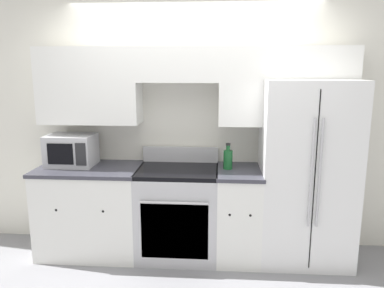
% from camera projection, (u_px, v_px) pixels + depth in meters
% --- Properties ---
extents(ground_plane, '(12.00, 12.00, 0.00)m').
position_uv_depth(ground_plane, '(190.00, 270.00, 3.52)').
color(ground_plane, gray).
extents(wall_back, '(8.00, 0.39, 2.60)m').
position_uv_depth(wall_back, '(195.00, 110.00, 3.81)').
color(wall_back, silver).
rests_on(wall_back, ground_plane).
extents(lower_cabinets_left, '(1.02, 0.64, 0.90)m').
position_uv_depth(lower_cabinets_left, '(91.00, 210.00, 3.81)').
color(lower_cabinets_left, white).
rests_on(lower_cabinets_left, ground_plane).
extents(lower_cabinets_right, '(0.44, 0.64, 0.90)m').
position_uv_depth(lower_cabinets_right, '(238.00, 214.00, 3.70)').
color(lower_cabinets_right, white).
rests_on(lower_cabinets_right, ground_plane).
extents(oven_range, '(0.78, 0.65, 1.06)m').
position_uv_depth(oven_range, '(178.00, 212.00, 3.74)').
color(oven_range, '#B7B7BC').
rests_on(oven_range, ground_plane).
extents(refrigerator, '(0.86, 0.80, 1.76)m').
position_uv_depth(refrigerator, '(305.00, 171.00, 3.64)').
color(refrigerator, white).
rests_on(refrigerator, ground_plane).
extents(microwave, '(0.46, 0.36, 0.31)m').
position_uv_depth(microwave, '(72.00, 150.00, 3.76)').
color(microwave, '#B7B7BC').
rests_on(microwave, lower_cabinets_left).
extents(bottle, '(0.09, 0.09, 0.25)m').
position_uv_depth(bottle, '(228.00, 159.00, 3.64)').
color(bottle, '#195928').
rests_on(bottle, lower_cabinets_right).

